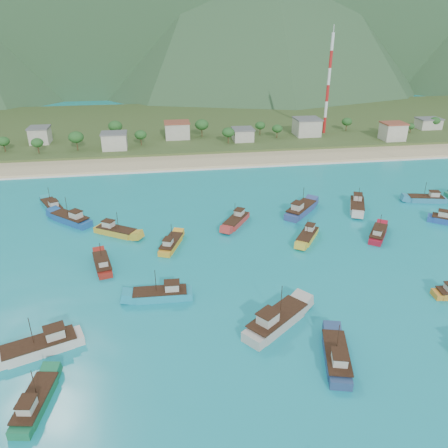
{
  "coord_description": "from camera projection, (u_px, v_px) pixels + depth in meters",
  "views": [
    {
      "loc": [
        -17.77,
        -73.9,
        46.51
      ],
      "look_at": [
        -3.27,
        18.0,
        3.0
      ],
      "focal_mm": 35.0,
      "sensor_mm": 36.0,
      "label": 1
    }
  ],
  "objects": [
    {
      "name": "boat_3",
      "position": [
        171.0,
        244.0,
        98.44
      ],
      "size": [
        6.22,
        10.15,
        5.77
      ],
      "rotation": [
        0.0,
        0.0,
        5.91
      ],
      "color": "gold",
      "rests_on": "ground"
    },
    {
      "name": "village",
      "position": [
        207.0,
        134.0,
        177.32
      ],
      "size": [
        205.17,
        25.05,
        7.4
      ],
      "color": "beige",
      "rests_on": "ground"
    },
    {
      "name": "boat_17",
      "position": [
        378.0,
        234.0,
        102.99
      ],
      "size": [
        8.16,
        9.79,
        5.87
      ],
      "rotation": [
        0.0,
        0.0,
        5.66
      ],
      "color": "maroon",
      "rests_on": "ground"
    },
    {
      "name": "boat_6",
      "position": [
        116.0,
        232.0,
        104.13
      ],
      "size": [
        10.75,
        8.49,
        6.35
      ],
      "rotation": [
        0.0,
        0.0,
        4.14
      ],
      "color": "gold",
      "rests_on": "ground"
    },
    {
      "name": "boat_22",
      "position": [
        52.0,
        207.0,
        117.78
      ],
      "size": [
        7.91,
        11.36,
        6.54
      ],
      "rotation": [
        0.0,
        0.0,
        0.47
      ],
      "color": "teal",
      "rests_on": "ground"
    },
    {
      "name": "vegetation",
      "position": [
        189.0,
        132.0,
        177.93
      ],
      "size": [
        274.67,
        25.72,
        8.93
      ],
      "color": "#235623",
      "rests_on": "ground"
    },
    {
      "name": "beach",
      "position": [
        207.0,
        161.0,
        159.02
      ],
      "size": [
        400.0,
        18.0,
        1.2
      ],
      "primitive_type": "cube",
      "color": "beige",
      "rests_on": "ground"
    },
    {
      "name": "boat_24",
      "position": [
        336.0,
        358.0,
        65.13
      ],
      "size": [
        6.1,
        11.65,
        6.6
      ],
      "rotation": [
        0.0,
        0.0,
        6.02
      ],
      "color": "navy",
      "rests_on": "ground"
    },
    {
      "name": "boat_15",
      "position": [
        42.0,
        347.0,
        67.19
      ],
      "size": [
        12.58,
        7.49,
        7.14
      ],
      "rotation": [
        0.0,
        0.0,
        1.92
      ],
      "color": "beige",
      "rests_on": "ground"
    },
    {
      "name": "radio_tower",
      "position": [
        328.0,
        85.0,
        183.53
      ],
      "size": [
        1.2,
        1.2,
        40.5
      ],
      "color": "red",
      "rests_on": "ground"
    },
    {
      "name": "boat_23",
      "position": [
        103.0,
        265.0,
        90.29
      ],
      "size": [
        4.95,
        10.04,
        5.7
      ],
      "rotation": [
        0.0,
        0.0,
        0.23
      ],
      "color": "maroon",
      "rests_on": "ground"
    },
    {
      "name": "boat_4",
      "position": [
        426.0,
        199.0,
        123.1
      ],
      "size": [
        10.9,
        5.31,
        6.19
      ],
      "rotation": [
        0.0,
        0.0,
        1.35
      ],
      "color": "teal",
      "rests_on": "ground"
    },
    {
      "name": "boat_27",
      "position": [
        307.0,
        236.0,
        101.98
      ],
      "size": [
        8.03,
        9.85,
        5.87
      ],
      "rotation": [
        0.0,
        0.0,
        2.54
      ],
      "color": "gold",
      "rests_on": "ground"
    },
    {
      "name": "boat_8",
      "position": [
        301.0,
        210.0,
        115.43
      ],
      "size": [
        11.27,
        11.85,
        7.47
      ],
      "rotation": [
        0.0,
        0.0,
        5.54
      ],
      "color": "#314483",
      "rests_on": "ground"
    },
    {
      "name": "boat_16",
      "position": [
        357.0,
        206.0,
        118.3
      ],
      "size": [
        7.8,
        12.02,
        6.87
      ],
      "rotation": [
        0.0,
        0.0,
        2.73
      ],
      "color": "beige",
      "rests_on": "ground"
    },
    {
      "name": "boat_12",
      "position": [
        276.0,
        321.0,
        72.66
      ],
      "size": [
        12.97,
        11.38,
        7.91
      ],
      "rotation": [
        0.0,
        0.0,
        5.38
      ],
      "color": "#B0A9A0",
      "rests_on": "ground"
    },
    {
      "name": "ground",
      "position": [
        254.0,
        273.0,
        88.33
      ],
      "size": [
        600.0,
        600.0,
        0.0
      ],
      "primitive_type": "plane",
      "color": "#0D8297",
      "rests_on": "ground"
    },
    {
      "name": "boat_10",
      "position": [
        71.0,
        219.0,
        110.2
      ],
      "size": [
        11.34,
        10.85,
        7.16
      ],
      "rotation": [
        0.0,
        0.0,
        0.83
      ],
      "color": "#1A4F95",
      "rests_on": "ground"
    },
    {
      "name": "boat_7",
      "position": [
        35.0,
        403.0,
        57.55
      ],
      "size": [
        4.68,
        10.44,
        5.96
      ],
      "rotation": [
        0.0,
        0.0,
        6.11
      ],
      "color": "#176A41",
      "rests_on": "ground"
    },
    {
      "name": "surf_line",
      "position": [
        210.0,
        169.0,
        150.52
      ],
      "size": [
        400.0,
        2.5,
        0.08
      ],
      "primitive_type": "cube",
      "color": "white",
      "rests_on": "ground"
    },
    {
      "name": "boat_20",
      "position": [
        161.0,
        295.0,
        80.09
      ],
      "size": [
        11.12,
        3.65,
        6.5
      ],
      "rotation": [
        0.0,
        0.0,
        1.53
      ],
      "color": "teal",
      "rests_on": "ground"
    },
    {
      "name": "boat_25",
      "position": [
        236.0,
        221.0,
        109.61
      ],
      "size": [
        8.49,
        10.5,
        6.24
      ],
      "rotation": [
        0.0,
        0.0,
        2.55
      ],
      "color": "#BD3431",
      "rests_on": "ground"
    },
    {
      "name": "land",
      "position": [
        192.0,
        125.0,
        213.6
      ],
      "size": [
        400.0,
        110.0,
        2.4
      ],
      "primitive_type": "cube",
      "color": "#385123",
      "rests_on": "ground"
    }
  ]
}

